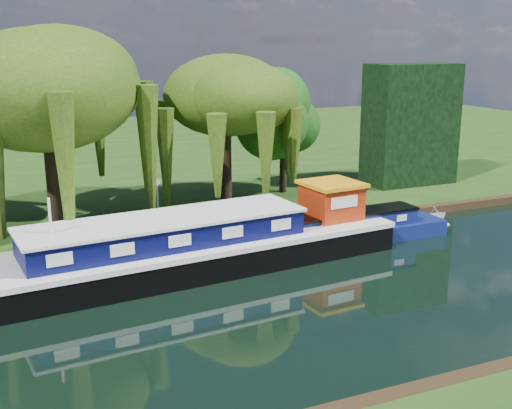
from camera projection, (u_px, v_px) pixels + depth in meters
name	position (u px, v px, depth m)	size (l,w,h in m)	color
ground	(220.00, 310.00, 24.38)	(120.00, 120.00, 0.00)	black
far_bank	(79.00, 158.00, 54.47)	(120.00, 52.00, 0.45)	#18390F
dutch_barge	(193.00, 247.00, 28.52)	(20.04, 6.20, 4.16)	black
narrowboat	(341.00, 232.00, 32.07)	(11.95, 2.29, 1.74)	navy
white_cruiser	(435.00, 223.00, 35.96)	(1.72, 2.00, 1.05)	silver
willow_left	(46.00, 91.00, 31.35)	(8.15, 8.15, 9.77)	black
willow_right	(225.00, 109.00, 35.87)	(6.47, 6.47, 7.88)	black
tree_far_right	(284.00, 120.00, 40.22)	(4.12, 4.12, 6.74)	black
conifer_hedge	(410.00, 124.00, 43.08)	(6.00, 3.00, 8.00)	black
lamppost	(157.00, 189.00, 33.28)	(0.36, 0.36, 2.56)	silver
mooring_posts	(150.00, 229.00, 31.40)	(19.16, 0.16, 1.00)	silver
reeds_near	(508.00, 348.00, 20.20)	(33.70, 1.50, 1.10)	#1F4D14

